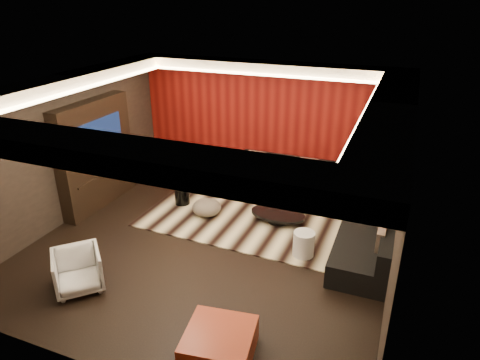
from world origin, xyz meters
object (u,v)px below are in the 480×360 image
at_px(armchair, 78,271).
at_px(coffee_table, 278,217).
at_px(drum_stool, 182,195).
at_px(sectional_sofa, 330,203).
at_px(white_side_table, 304,244).
at_px(orange_ottoman, 219,344).

bearing_deg(armchair, coffee_table, 9.04).
xyz_separation_m(drum_stool, sectional_sofa, (2.97, 0.69, 0.06)).
xyz_separation_m(white_side_table, orange_ottoman, (-0.43, -2.52, -0.04)).
height_order(white_side_table, sectional_sofa, sectional_sofa).
bearing_deg(coffee_table, orange_ottoman, -84.81).
distance_m(coffee_table, sectional_sofa, 1.12).
relative_size(drum_stool, sectional_sofa, 0.10).
bearing_deg(sectional_sofa, orange_ottoman, -97.69).
height_order(drum_stool, armchair, armchair).
relative_size(coffee_table, drum_stool, 2.95).
xyz_separation_m(coffee_table, orange_ottoman, (0.32, -3.47, 0.07)).
height_order(drum_stool, sectional_sofa, sectional_sofa).
height_order(orange_ottoman, sectional_sofa, sectional_sofa).
bearing_deg(drum_stool, white_side_table, -18.26).
xyz_separation_m(white_side_table, armchair, (-2.93, -2.10, 0.09)).
bearing_deg(white_side_table, coffee_table, 128.00).
relative_size(coffee_table, sectional_sofa, 0.30).
bearing_deg(white_side_table, armchair, -144.44).
relative_size(white_side_table, sectional_sofa, 0.12).
height_order(white_side_table, armchair, armchair).
relative_size(coffee_table, armchair, 1.56).
xyz_separation_m(armchair, sectional_sofa, (3.07, 3.72, -0.05)).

